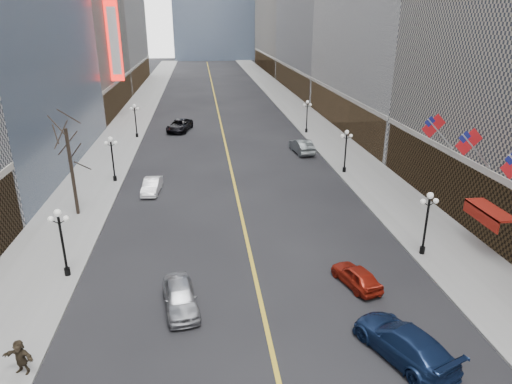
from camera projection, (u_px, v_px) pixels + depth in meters
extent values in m
cube|color=gray|center=(315.00, 126.00, 68.91)|extent=(6.00, 230.00, 0.15)
cube|color=gray|center=(125.00, 131.00, 65.77)|extent=(6.00, 230.00, 0.15)
cube|color=gold|center=(219.00, 116.00, 76.63)|extent=(0.25, 200.00, 0.02)
cube|color=#45352E|center=(348.00, 111.00, 66.64)|extent=(2.80, 35.00, 5.00)
cube|color=#45352E|center=(296.00, 79.00, 101.87)|extent=(2.80, 39.00, 5.00)
cube|color=#45352E|center=(268.00, 62.00, 141.74)|extent=(2.80, 45.00, 5.00)
cube|color=#45352E|center=(112.00, 96.00, 80.13)|extent=(2.80, 29.00, 5.00)
cube|color=#45352E|center=(136.00, 74.00, 111.66)|extent=(2.80, 37.00, 5.00)
cylinder|color=black|center=(422.00, 250.00, 31.46)|extent=(0.36, 0.36, 0.50)
cylinder|color=black|center=(426.00, 227.00, 30.83)|extent=(0.16, 0.16, 4.00)
sphere|color=white|center=(430.00, 196.00, 30.01)|extent=(0.44, 0.44, 0.44)
sphere|color=white|center=(423.00, 201.00, 30.10)|extent=(0.36, 0.36, 0.36)
sphere|color=white|center=(436.00, 201.00, 30.20)|extent=(0.36, 0.36, 0.36)
cylinder|color=black|center=(344.00, 170.00, 48.15)|extent=(0.36, 0.36, 0.50)
cylinder|color=black|center=(345.00, 154.00, 47.52)|extent=(0.16, 0.16, 4.00)
sphere|color=white|center=(347.00, 132.00, 46.70)|extent=(0.44, 0.44, 0.44)
sphere|color=white|center=(342.00, 136.00, 46.79)|extent=(0.36, 0.36, 0.36)
sphere|color=white|center=(351.00, 136.00, 46.89)|extent=(0.36, 0.36, 0.36)
cylinder|color=black|center=(306.00, 130.00, 64.83)|extent=(0.36, 0.36, 0.50)
cylinder|color=black|center=(307.00, 118.00, 64.21)|extent=(0.16, 0.16, 4.00)
sphere|color=white|center=(307.00, 102.00, 63.39)|extent=(0.44, 0.44, 0.44)
sphere|color=white|center=(304.00, 105.00, 63.48)|extent=(0.36, 0.36, 0.36)
sphere|color=white|center=(311.00, 105.00, 63.58)|extent=(0.36, 0.36, 0.36)
cylinder|color=black|center=(67.00, 271.00, 28.81)|extent=(0.36, 0.36, 0.50)
cylinder|color=black|center=(63.00, 247.00, 28.19)|extent=(0.16, 0.16, 4.00)
sphere|color=white|center=(57.00, 213.00, 27.36)|extent=(0.44, 0.44, 0.44)
sphere|color=white|center=(51.00, 219.00, 27.46)|extent=(0.36, 0.36, 0.36)
sphere|color=white|center=(66.00, 218.00, 27.56)|extent=(0.36, 0.36, 0.36)
cylinder|color=black|center=(115.00, 178.00, 45.50)|extent=(0.36, 0.36, 0.50)
cylinder|color=black|center=(113.00, 162.00, 44.88)|extent=(0.16, 0.16, 4.00)
sphere|color=white|center=(110.00, 139.00, 44.05)|extent=(0.44, 0.44, 0.44)
sphere|color=white|center=(106.00, 143.00, 44.15)|extent=(0.36, 0.36, 0.36)
sphere|color=white|center=(116.00, 143.00, 44.25)|extent=(0.36, 0.36, 0.36)
cylinder|color=black|center=(137.00, 135.00, 62.19)|extent=(0.36, 0.36, 0.50)
cylinder|color=black|center=(136.00, 123.00, 61.56)|extent=(0.16, 0.16, 4.00)
sphere|color=white|center=(134.00, 106.00, 60.74)|extent=(0.44, 0.44, 0.44)
sphere|color=white|center=(131.00, 109.00, 60.83)|extent=(0.36, 0.36, 0.36)
sphere|color=white|center=(138.00, 109.00, 60.93)|extent=(0.36, 0.36, 0.36)
cube|color=navy|center=(512.00, 158.00, 26.36)|extent=(0.88, 0.06, 0.88)
cylinder|color=#B2B2B7|center=(476.00, 151.00, 31.47)|extent=(2.49, 0.12, 2.49)
cube|color=red|center=(469.00, 142.00, 31.16)|extent=(1.94, 0.04, 1.94)
cube|color=navy|center=(465.00, 137.00, 31.00)|extent=(0.88, 0.06, 0.88)
cylinder|color=#B2B2B7|center=(440.00, 134.00, 36.11)|extent=(2.49, 0.12, 2.49)
cube|color=red|center=(434.00, 126.00, 35.80)|extent=(1.94, 0.04, 1.94)
cube|color=navy|center=(430.00, 122.00, 35.64)|extent=(0.88, 0.06, 0.88)
cube|color=maroon|center=(491.00, 210.00, 30.96)|extent=(1.40, 4.00, 0.15)
cube|color=maroon|center=(481.00, 216.00, 31.03)|extent=(0.10, 4.00, 0.90)
cube|color=red|center=(114.00, 41.00, 70.56)|extent=(2.00, 0.50, 12.00)
cube|color=white|center=(114.00, 41.00, 70.57)|extent=(1.40, 0.55, 10.00)
cylinder|color=#2D231C|center=(72.00, 172.00, 36.70)|extent=(0.28, 0.28, 7.20)
imported|color=#96989D|center=(180.00, 297.00, 25.57)|extent=(2.48, 4.73, 1.53)
imported|color=white|center=(152.00, 186.00, 42.70)|extent=(1.78, 4.19, 1.35)
imported|color=black|center=(179.00, 125.00, 65.91)|extent=(4.11, 6.49, 1.67)
imported|color=#122246|center=(404.00, 342.00, 21.89)|extent=(4.25, 6.10, 1.64)
imported|color=maroon|center=(356.00, 276.00, 27.83)|extent=(2.60, 4.12, 1.31)
imported|color=#555C5D|center=(302.00, 146.00, 55.26)|extent=(2.31, 5.27, 1.68)
imported|color=#31281B|center=(20.00, 357.00, 20.68)|extent=(1.66, 1.00, 1.73)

